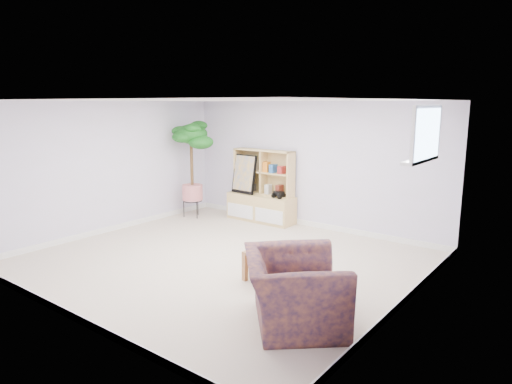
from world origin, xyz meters
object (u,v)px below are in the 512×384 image
Objects in this scene: coffee_table at (283,270)px; floor_tree at (192,170)px; armchair at (294,285)px; storage_unit at (261,186)px.

floor_tree reaches higher than coffee_table.
floor_tree is at bearing 16.21° from armchair.
storage_unit is 1.23× the size of armchair.
storage_unit reaches higher than armchair.
armchair is (2.91, -3.29, -0.29)m from storage_unit.
armchair is (0.68, -0.80, 0.23)m from coffee_table.
coffee_table is at bearing -0.99° from armchair.
armchair reaches higher than coffee_table.
floor_tree reaches higher than armchair.
coffee_table is (2.23, -2.49, -0.52)m from storage_unit.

